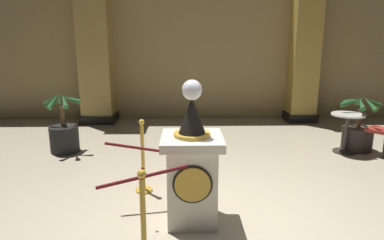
{
  "coord_description": "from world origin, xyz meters",
  "views": [
    {
      "loc": [
        -0.42,
        -3.81,
        2.13
      ],
      "look_at": [
        -0.34,
        -0.12,
        1.24
      ],
      "focal_mm": 31.68,
      "sensor_mm": 36.0,
      "label": 1
    }
  ],
  "objects_px": {
    "potted_palm_left": "(64,134)",
    "stanchion_near": "(143,167)",
    "potted_palm_right": "(358,133)",
    "pedestal_clock": "(192,169)",
    "cafe_table": "(347,128)"
  },
  "relations": [
    {
      "from": "potted_palm_left",
      "to": "cafe_table",
      "type": "xyz_separation_m",
      "value": [
        5.41,
        -0.16,
        0.13
      ]
    },
    {
      "from": "pedestal_clock",
      "to": "cafe_table",
      "type": "height_order",
      "value": "pedestal_clock"
    },
    {
      "from": "pedestal_clock",
      "to": "stanchion_near",
      "type": "distance_m",
      "value": 1.1
    },
    {
      "from": "potted_palm_right",
      "to": "cafe_table",
      "type": "relative_size",
      "value": 1.47
    },
    {
      "from": "stanchion_near",
      "to": "potted_palm_left",
      "type": "bearing_deg",
      "value": 133.85
    },
    {
      "from": "potted_palm_left",
      "to": "pedestal_clock",
      "type": "bearing_deg",
      "value": -47.53
    },
    {
      "from": "potted_palm_left",
      "to": "stanchion_near",
      "type": "bearing_deg",
      "value": -46.15
    },
    {
      "from": "pedestal_clock",
      "to": "stanchion_near",
      "type": "xyz_separation_m",
      "value": [
        -0.67,
        0.83,
        -0.29
      ]
    },
    {
      "from": "pedestal_clock",
      "to": "cafe_table",
      "type": "xyz_separation_m",
      "value": [
        3.0,
        2.47,
        -0.18
      ]
    },
    {
      "from": "pedestal_clock",
      "to": "cafe_table",
      "type": "relative_size",
      "value": 2.24
    },
    {
      "from": "pedestal_clock",
      "to": "potted_palm_right",
      "type": "height_order",
      "value": "pedestal_clock"
    },
    {
      "from": "stanchion_near",
      "to": "cafe_table",
      "type": "bearing_deg",
      "value": 24.11
    },
    {
      "from": "stanchion_near",
      "to": "potted_palm_right",
      "type": "bearing_deg",
      "value": 24.39
    },
    {
      "from": "pedestal_clock",
      "to": "potted_palm_left",
      "type": "relative_size",
      "value": 1.42
    },
    {
      "from": "potted_palm_right",
      "to": "cafe_table",
      "type": "xyz_separation_m",
      "value": [
        -0.31,
        -0.16,
        0.16
      ]
    }
  ]
}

